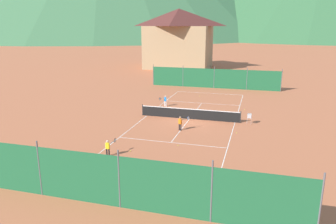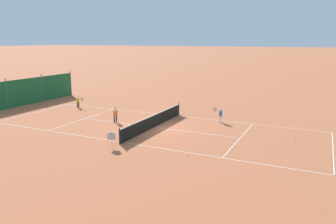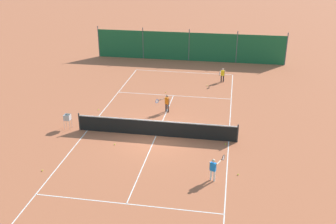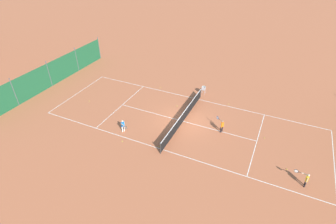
% 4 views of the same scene
% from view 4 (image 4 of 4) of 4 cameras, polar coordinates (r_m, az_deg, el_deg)
% --- Properties ---
extents(ground_plane, '(600.00, 600.00, 0.00)m').
position_cam_4_polar(ground_plane, '(23.31, 3.32, -2.03)').
color(ground_plane, '#B7603D').
extents(court_line_markings, '(8.25, 23.85, 0.01)m').
position_cam_4_polar(court_line_markings, '(23.31, 3.32, -2.02)').
color(court_line_markings, white).
rests_on(court_line_markings, ground).
extents(tennis_net, '(9.18, 0.08, 1.06)m').
position_cam_4_polar(tennis_net, '(23.02, 3.36, -1.02)').
color(tennis_net, '#2D2D2D').
rests_on(tennis_net, ground).
extents(windscreen_fence_far, '(17.28, 0.08, 2.90)m').
position_cam_4_polar(windscreen_fence_far, '(30.95, -24.42, 7.33)').
color(windscreen_fence_far, '#1E6038').
rests_on(windscreen_fence_far, ground).
extents(player_far_baseline, '(0.42, 0.93, 1.11)m').
position_cam_4_polar(player_far_baseline, '(19.64, 27.84, -12.74)').
color(player_far_baseline, black).
rests_on(player_far_baseline, ground).
extents(player_far_service, '(0.68, 0.87, 1.14)m').
position_cam_4_polar(player_far_service, '(22.00, -9.76, -2.88)').
color(player_far_service, white).
rests_on(player_far_service, ground).
extents(player_near_baseline, '(0.80, 0.82, 1.17)m').
position_cam_4_polar(player_near_baseline, '(22.14, 11.59, -2.79)').
color(player_near_baseline, black).
rests_on(player_near_baseline, ground).
extents(tennis_ball_near_corner, '(0.07, 0.07, 0.07)m').
position_cam_4_polar(tennis_ball_near_corner, '(20.62, -1.93, -7.55)').
color(tennis_ball_near_corner, '#CCE033').
rests_on(tennis_ball_near_corner, ground).
extents(tennis_ball_service_box, '(0.07, 0.07, 0.07)m').
position_cam_4_polar(tennis_ball_service_box, '(25.27, 1.99, 1.29)').
color(tennis_ball_service_box, '#CCE033').
rests_on(tennis_ball_service_box, ground).
extents(tennis_ball_by_net_right, '(0.07, 0.07, 0.07)m').
position_cam_4_polar(tennis_ball_by_net_right, '(22.81, 20.26, -5.30)').
color(tennis_ball_by_net_right, '#CCE033').
rests_on(tennis_ball_by_net_right, ground).
extents(tennis_ball_mid_court, '(0.07, 0.07, 0.07)m').
position_cam_4_polar(tennis_ball_mid_court, '(27.18, -16.76, 2.29)').
color(tennis_ball_mid_court, '#CCE033').
rests_on(tennis_ball_mid_court, ground).
extents(tennis_ball_far_corner, '(0.07, 0.07, 0.07)m').
position_cam_4_polar(tennis_ball_far_corner, '(26.22, 13.03, 1.67)').
color(tennis_ball_far_corner, '#CCE033').
rests_on(tennis_ball_far_corner, ground).
extents(tennis_ball_alley_right, '(0.07, 0.07, 0.07)m').
position_cam_4_polar(tennis_ball_alley_right, '(20.70, 24.45, -11.23)').
color(tennis_ball_alley_right, '#CCE033').
rests_on(tennis_ball_alley_right, ground).
extents(tennis_ball_alley_left, '(0.07, 0.07, 0.07)m').
position_cam_4_polar(tennis_ball_alley_left, '(21.39, -9.89, -6.33)').
color(tennis_ball_alley_left, '#CCE033').
rests_on(tennis_ball_alley_left, ground).
extents(tennis_ball_by_net_left, '(0.07, 0.07, 0.07)m').
position_cam_4_polar(tennis_ball_by_net_left, '(28.49, -1.66, 5.40)').
color(tennis_ball_by_net_left, '#CCE033').
rests_on(tennis_ball_by_net_left, ground).
extents(ball_hopper, '(0.36, 0.36, 0.89)m').
position_cam_4_polar(ball_hopper, '(27.19, 7.80, 5.07)').
color(ball_hopper, '#B7B7BC').
rests_on(ball_hopper, ground).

